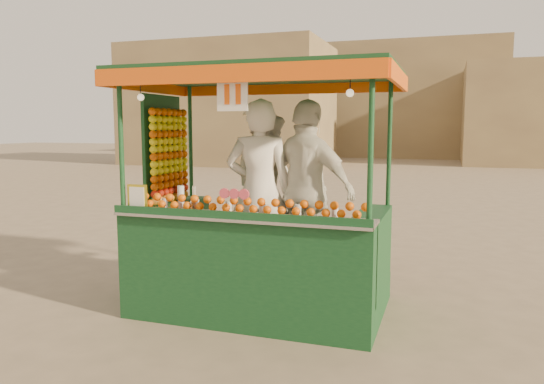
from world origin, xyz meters
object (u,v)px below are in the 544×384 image
(vendor_middle, at_px, (268,191))
(vendor_right, at_px, (308,191))
(juice_cart, at_px, (253,235))
(vendor_left, at_px, (259,191))

(vendor_middle, relative_size, vendor_right, 0.93)
(vendor_middle, distance_m, vendor_right, 0.69)
(juice_cart, bearing_deg, vendor_middle, 95.93)
(juice_cart, relative_size, vendor_right, 1.43)
(juice_cart, distance_m, vendor_middle, 0.78)
(juice_cart, xyz_separation_m, vendor_left, (0.02, 0.16, 0.44))
(vendor_left, height_order, vendor_right, same)
(juice_cart, xyz_separation_m, vendor_right, (0.50, 0.31, 0.44))
(juice_cart, bearing_deg, vendor_left, 83.89)
(juice_cart, relative_size, vendor_left, 1.43)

